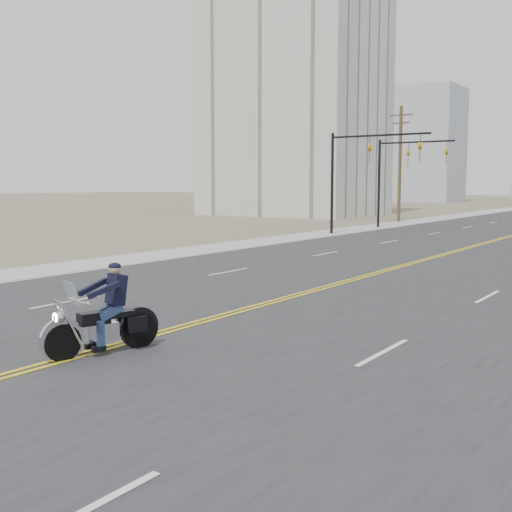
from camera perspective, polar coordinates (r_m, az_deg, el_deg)
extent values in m
plane|color=#776D56|center=(13.49, -16.36, -8.83)|extent=(400.00, 400.00, 0.00)
cube|color=#A5A5A0|center=(81.18, 19.06, 3.61)|extent=(3.00, 200.00, 0.01)
cylinder|color=black|center=(45.39, 6.78, 6.39)|extent=(0.20, 0.20, 7.00)
cylinder|color=black|center=(43.99, 10.94, 10.49)|extent=(7.00, 0.14, 0.14)
imported|color=#BF8C0C|center=(44.23, 10.08, 9.64)|extent=(0.21, 0.26, 1.30)
imported|color=#BF8C0C|center=(42.89, 14.40, 9.64)|extent=(0.21, 0.26, 1.30)
cylinder|color=black|center=(52.60, 10.87, 6.32)|extent=(0.20, 0.20, 7.00)
cylinder|color=black|center=(51.57, 14.04, 9.80)|extent=(6.00, 0.14, 0.14)
imported|color=#BF8C0C|center=(51.74, 13.39, 9.09)|extent=(0.21, 0.26, 1.30)
imported|color=#BF8C0C|center=(50.73, 16.59, 9.05)|extent=(0.21, 0.26, 1.30)
cylinder|color=brown|center=(60.58, 12.67, 7.93)|extent=(0.30, 0.30, 10.50)
cube|color=brown|center=(60.87, 12.77, 12.12)|extent=(2.20, 0.12, 0.12)
cube|color=brown|center=(60.81, 12.76, 11.46)|extent=(1.60, 0.12, 0.12)
cube|color=silver|center=(74.68, 3.47, 15.28)|extent=(18.00, 14.00, 30.00)
cube|color=#B7BCC6|center=(131.39, 14.57, 9.49)|extent=(14.00, 12.00, 22.00)
cube|color=#ADB2B7|center=(150.75, 11.11, 8.02)|extent=(12.00, 12.00, 16.00)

